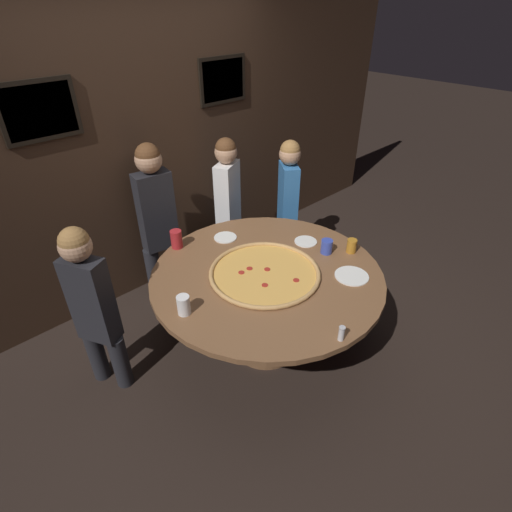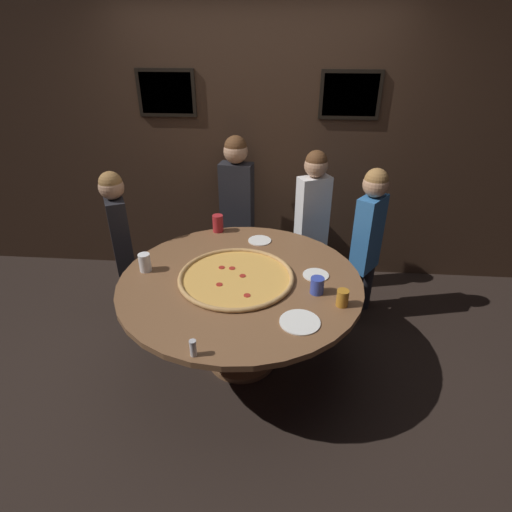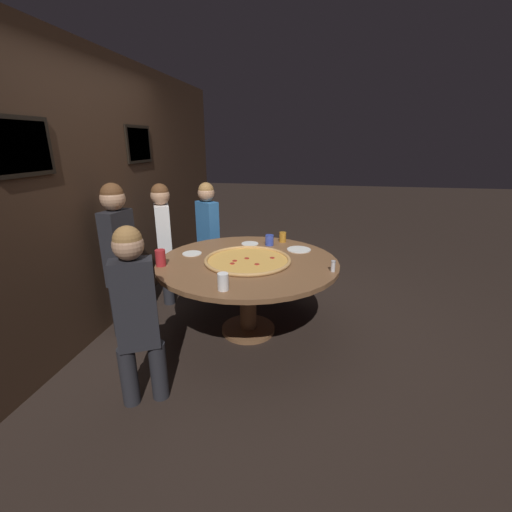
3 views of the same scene
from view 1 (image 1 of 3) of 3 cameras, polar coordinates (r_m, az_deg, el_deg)
name	(u,v)px [view 1 (image 1 of 3)]	position (r m, az deg, el deg)	size (l,w,h in m)	color
ground_plane	(266,345)	(3.36, 1.37, -12.61)	(24.00, 24.00, 0.00)	black
back_wall	(150,147)	(3.65, -14.90, 14.75)	(6.40, 0.08, 2.60)	#3D281C
dining_table	(267,286)	(2.94, 1.53, -4.26)	(1.67, 1.67, 0.74)	brown
giant_pizza	(265,273)	(2.84, 1.24, -2.41)	(0.80, 0.80, 0.03)	#E5A84C
drink_cup_far_left	(352,246)	(3.14, 13.50, 1.42)	(0.08, 0.08, 0.11)	#BC7A23
drink_cup_centre_back	(327,247)	(3.09, 10.06, 1.34)	(0.09, 0.09, 0.11)	#384CB7
drink_cup_near_right	(184,305)	(2.52, -10.30, -6.91)	(0.08, 0.08, 0.13)	white
drink_cup_front_edge	(176,239)	(3.17, -11.30, 2.37)	(0.09, 0.09, 0.15)	#B22328
white_plate_right_side	(352,276)	(2.90, 13.50, -2.78)	(0.24, 0.24, 0.01)	white
white_plate_beside_cup	(306,242)	(3.23, 7.11, 2.07)	(0.18, 0.18, 0.01)	white
white_plate_left_side	(225,237)	(3.27, -4.40, 2.66)	(0.19, 0.19, 0.01)	white
condiment_shaker	(341,333)	(2.38, 12.11, -10.75)	(0.04, 0.04, 0.10)	silver
diner_far_right	(228,199)	(3.84, -4.04, 8.09)	(0.36, 0.26, 1.36)	#232328
diner_side_right	(157,214)	(3.55, -13.99, 5.77)	(0.37, 0.22, 1.44)	#232328
diner_far_left	(92,303)	(2.81, -22.35, -6.27)	(0.25, 0.34, 1.30)	#232328
diner_centre_back	(288,200)	(3.88, 4.57, 8.05)	(0.29, 0.34, 1.33)	#232328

